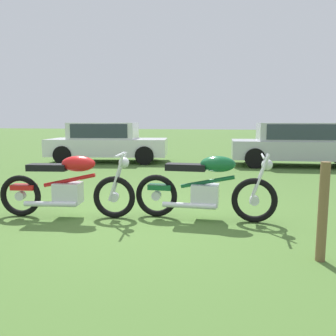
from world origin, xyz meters
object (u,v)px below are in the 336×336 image
at_px(motorcycle_green, 206,188).
at_px(fence_post_wooden, 323,212).
at_px(car_white, 107,140).
at_px(car_silver, 298,142).
at_px(motorcycle_red, 68,186).

xyz_separation_m(motorcycle_green, fence_post_wooden, (1.40, -1.26, 0.04)).
bearing_deg(car_white, fence_post_wooden, -63.94).
relative_size(motorcycle_green, car_white, 0.48).
distance_m(car_white, car_silver, 6.68).
xyz_separation_m(motorcycle_red, motorcycle_green, (2.07, 0.38, 0.00)).
distance_m(motorcycle_green, car_silver, 7.35).
height_order(motorcycle_red, car_silver, car_silver).
relative_size(motorcycle_red, motorcycle_green, 0.99).
xyz_separation_m(car_white, fence_post_wooden, (5.93, -7.87, -0.27)).
relative_size(motorcycle_green, fence_post_wooden, 2.02).
height_order(motorcycle_green, fence_post_wooden, fence_post_wooden).
distance_m(motorcycle_red, car_white, 7.42).
bearing_deg(fence_post_wooden, car_white, 127.03).
height_order(car_white, fence_post_wooden, car_white).
bearing_deg(fence_post_wooden, car_silver, 84.96).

